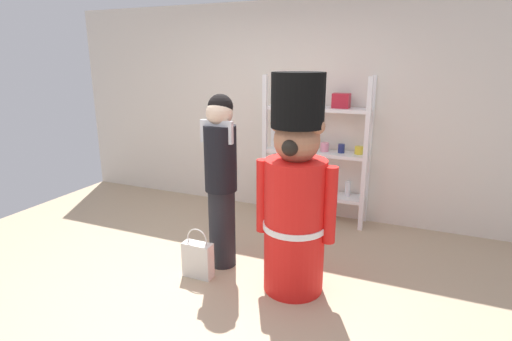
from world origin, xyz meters
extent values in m
plane|color=tan|center=(0.00, 0.00, 0.00)|extent=(6.40, 6.40, 0.00)
cube|color=silver|center=(0.00, 2.20, 1.30)|extent=(6.40, 0.12, 2.60)
cube|color=white|center=(-0.23, 1.83, 0.87)|extent=(0.05, 0.05, 1.75)
cube|color=white|center=(0.98, 1.83, 0.87)|extent=(0.05, 0.05, 1.75)
cube|color=white|center=(-0.23, 2.13, 0.87)|extent=(0.05, 0.05, 1.75)
cube|color=white|center=(0.98, 2.13, 0.87)|extent=(0.05, 0.05, 1.75)
cube|color=white|center=(0.37, 1.98, 0.31)|extent=(1.20, 0.30, 0.04)
cube|color=white|center=(0.37, 1.98, 0.84)|extent=(1.20, 0.30, 0.04)
cube|color=white|center=(0.37, 1.98, 1.36)|extent=(1.20, 0.30, 0.04)
cylinder|color=white|center=(-0.13, 1.99, 0.90)|extent=(0.08, 0.08, 0.09)
cylinder|color=blue|center=(0.07, 1.98, 0.90)|extent=(0.08, 0.08, 0.08)
cylinder|color=green|center=(0.27, 2.00, 0.90)|extent=(0.09, 0.09, 0.09)
cylinder|color=pink|center=(0.47, 2.00, 0.91)|extent=(0.10, 0.10, 0.10)
cylinder|color=navy|center=(0.67, 1.99, 0.91)|extent=(0.08, 0.08, 0.10)
cylinder|color=yellow|center=(0.88, 2.01, 0.90)|extent=(0.10, 0.10, 0.09)
cylinder|color=#596B33|center=(-0.03, 2.00, 0.43)|extent=(0.06, 0.06, 0.20)
cylinder|color=navy|center=(0.37, 2.00, 0.45)|extent=(0.08, 0.08, 0.23)
cylinder|color=silver|center=(0.78, 2.01, 0.43)|extent=(0.07, 0.07, 0.18)
cube|color=gold|center=(0.10, 1.98, 1.45)|extent=(0.14, 0.11, 0.14)
cube|color=#B21E2D|center=(0.64, 1.98, 1.47)|extent=(0.19, 0.15, 0.16)
cylinder|color=red|center=(0.64, 0.35, 0.57)|extent=(0.51, 0.51, 1.15)
cylinder|color=white|center=(0.64, 0.35, 0.59)|extent=(0.53, 0.53, 0.05)
sphere|color=#AB6F50|center=(0.64, 0.35, 1.31)|extent=(0.37, 0.37, 0.37)
sphere|color=#AB6F50|center=(0.49, 0.35, 1.43)|extent=(0.13, 0.13, 0.13)
sphere|color=#AB6F50|center=(0.80, 0.35, 1.43)|extent=(0.13, 0.13, 0.13)
cylinder|color=black|center=(0.64, 0.35, 1.62)|extent=(0.42, 0.42, 0.42)
cylinder|color=red|center=(0.36, 0.35, 0.80)|extent=(0.11, 0.11, 0.63)
cylinder|color=red|center=(0.93, 0.35, 0.80)|extent=(0.11, 0.11, 0.63)
sphere|color=black|center=(0.64, 0.18, 1.28)|extent=(0.13, 0.13, 0.13)
cylinder|color=black|center=(-0.12, 0.48, 0.38)|extent=(0.25, 0.25, 0.75)
cylinder|color=black|center=(-0.12, 0.48, 1.06)|extent=(0.30, 0.30, 0.60)
sphere|color=beige|center=(-0.12, 0.48, 1.46)|extent=(0.24, 0.24, 0.24)
cube|color=silver|center=(-0.12, 0.42, 1.31)|extent=(0.31, 0.04, 0.20)
sphere|color=black|center=(-0.12, 0.50, 1.52)|extent=(0.23, 0.23, 0.23)
cube|color=silver|center=(-0.21, 0.19, 0.16)|extent=(0.27, 0.12, 0.33)
torus|color=silver|center=(-0.21, 0.19, 0.37)|extent=(0.20, 0.01, 0.20)
camera|label=1|loc=(1.57, -2.63, 1.92)|focal=28.23mm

